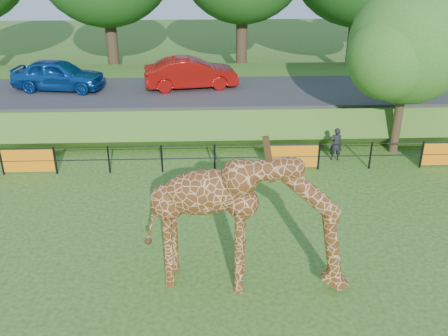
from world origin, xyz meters
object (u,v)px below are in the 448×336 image
Objects in this scene: giraffe at (247,223)px; visitor at (336,144)px; tree_east at (411,49)px; car_red at (191,73)px; car_blue at (58,75)px.

giraffe is 8.82m from visitor.
tree_east is at bearing -157.10° from visitor.
visitor is (5.84, -5.65, -1.47)m from car_red.
visitor is (4.20, 7.67, -1.16)m from giraffe.
car_blue reaches higher than visitor.
giraffe reaches higher than car_blue.
car_blue is 3.19× the size of visitor.
car_red is at bearing 150.40° from tree_east.
giraffe is 3.79× the size of visitor.
visitor is 4.59m from tree_east.
car_red is (-1.65, 13.32, 0.31)m from giraffe.
tree_east is at bearing 59.61° from giraffe.
car_blue reaches higher than car_red.
visitor is at bearing -142.88° from car_red.
car_blue is at bearing 162.14° from tree_east.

